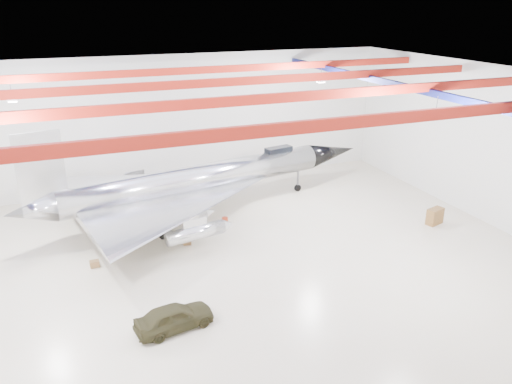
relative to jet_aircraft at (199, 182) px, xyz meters
name	(u,v)px	position (x,y,z in m)	size (l,w,h in m)	color
floor	(215,264)	(-1.21, -7.81, -2.52)	(40.00, 40.00, 0.00)	beige
wall_back	(160,123)	(-1.21, 7.19, 2.98)	(40.00, 40.00, 0.00)	silver
wall_right	(484,144)	(18.79, -7.81, 2.98)	(30.00, 30.00, 0.00)	silver
ceiling	(209,80)	(-1.21, -7.81, 8.48)	(40.00, 40.00, 0.00)	#0A0F38
ceiling_structure	(210,93)	(-1.21, -7.81, 7.80)	(39.50, 29.50, 1.08)	maroon
jet_aircraft	(199,182)	(0.00, 0.00, 0.00)	(28.07, 18.77, 7.70)	silver
jeep	(174,317)	(-4.94, -13.18, -1.87)	(1.54, 3.84, 1.31)	#312E18
desk	(435,216)	(15.14, -7.92, -1.94)	(1.28, 0.64, 1.17)	brown
crate_ply	(95,264)	(-8.04, -5.42, -2.33)	(0.55, 0.44, 0.38)	olive
toolbox_red	(160,207)	(-2.60, 2.01, -2.35)	(0.49, 0.39, 0.34)	#A12810
engine_drum	(170,235)	(-2.99, -3.29, -2.29)	(0.53, 0.53, 0.48)	#59595B
crate_small	(113,235)	(-6.51, -1.59, -2.40)	(0.36, 0.29, 0.25)	#59595B
tool_chest	(225,220)	(1.24, -2.23, -2.32)	(0.45, 0.45, 0.40)	#A12810
oil_barrel	(187,242)	(-2.12, -4.56, -2.34)	(0.53, 0.42, 0.37)	olive
spares_box	(186,208)	(-0.79, 1.00, -2.32)	(0.45, 0.45, 0.40)	#59595B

